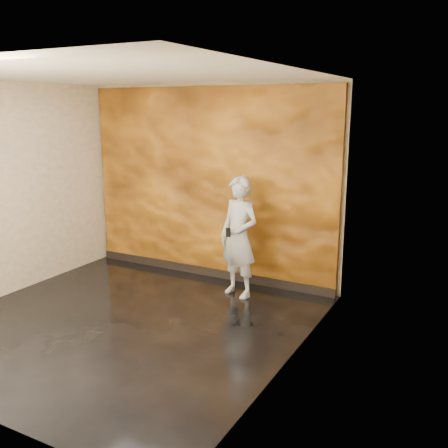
{
  "coord_description": "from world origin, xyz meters",
  "views": [
    {
      "loc": [
        3.58,
        -4.25,
        2.46
      ],
      "look_at": [
        0.82,
        0.92,
        1.09
      ],
      "focal_mm": 40.0,
      "sensor_mm": 36.0,
      "label": 1
    }
  ],
  "objects": [
    {
      "name": "man",
      "position": [
        0.77,
        1.43,
        0.8
      ],
      "size": [
        0.67,
        0.53,
        1.6
      ],
      "primitive_type": "imported",
      "rotation": [
        0.0,
        0.0,
        -0.27
      ],
      "color": "#969BA6",
      "rests_on": "ground"
    },
    {
      "name": "baseboard",
      "position": [
        0.0,
        1.92,
        0.06
      ],
      "size": [
        3.9,
        0.04,
        0.12
      ],
      "primitive_type": "cube",
      "color": "black",
      "rests_on": "ground"
    },
    {
      "name": "phone",
      "position": [
        0.72,
        1.2,
        0.91
      ],
      "size": [
        0.07,
        0.02,
        0.12
      ],
      "primitive_type": "cube",
      "rotation": [
        0.0,
        0.0,
        -0.07
      ],
      "color": "black",
      "rests_on": "man"
    },
    {
      "name": "room",
      "position": [
        0.0,
        0.0,
        1.4
      ],
      "size": [
        4.02,
        4.02,
        2.81
      ],
      "color": "black",
      "rests_on": "ground"
    },
    {
      "name": "feature_wall",
      "position": [
        0.0,
        1.96,
        1.38
      ],
      "size": [
        3.9,
        0.06,
        2.75
      ],
      "primitive_type": "cube",
      "color": "orange",
      "rests_on": "ground"
    }
  ]
}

